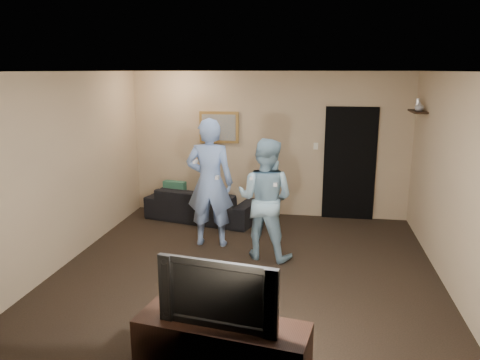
% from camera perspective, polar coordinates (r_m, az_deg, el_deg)
% --- Properties ---
extents(ground, '(5.00, 5.00, 0.00)m').
position_cam_1_polar(ground, '(6.45, 0.92, -10.66)').
color(ground, black).
rests_on(ground, ground).
extents(ceiling, '(5.00, 5.00, 0.04)m').
position_cam_1_polar(ceiling, '(5.90, 1.02, 13.11)').
color(ceiling, silver).
rests_on(ceiling, wall_back).
extents(wall_back, '(5.00, 0.04, 2.60)m').
position_cam_1_polar(wall_back, '(8.48, 3.46, 4.32)').
color(wall_back, tan).
rests_on(wall_back, ground).
extents(wall_front, '(5.00, 0.04, 2.60)m').
position_cam_1_polar(wall_front, '(3.69, -4.82, -7.72)').
color(wall_front, tan).
rests_on(wall_front, ground).
extents(wall_left, '(0.04, 5.00, 2.60)m').
position_cam_1_polar(wall_left, '(6.86, -20.17, 1.39)').
color(wall_left, tan).
rests_on(wall_left, ground).
extents(wall_right, '(0.04, 5.00, 2.60)m').
position_cam_1_polar(wall_right, '(6.20, 24.47, -0.20)').
color(wall_right, tan).
rests_on(wall_right, ground).
extents(sofa, '(2.07, 1.18, 0.57)m').
position_cam_1_polar(sofa, '(8.37, -4.67, -2.94)').
color(sofa, black).
rests_on(sofa, ground).
extents(throw_pillow, '(0.43, 0.20, 0.41)m').
position_cam_1_polar(throw_pillow, '(8.45, -7.94, -1.50)').
color(throw_pillow, '#194C3A').
rests_on(throw_pillow, sofa).
extents(painting_frame, '(0.72, 0.05, 0.57)m').
position_cam_1_polar(painting_frame, '(8.55, -2.57, 6.44)').
color(painting_frame, olive).
rests_on(painting_frame, wall_back).
extents(painting_canvas, '(0.62, 0.01, 0.47)m').
position_cam_1_polar(painting_canvas, '(8.53, -2.61, 6.42)').
color(painting_canvas, slate).
rests_on(painting_canvas, painting_frame).
extents(doorway, '(0.90, 0.06, 2.00)m').
position_cam_1_polar(doorway, '(8.48, 13.21, 1.93)').
color(doorway, black).
rests_on(doorway, ground).
extents(light_switch, '(0.08, 0.02, 0.12)m').
position_cam_1_polar(light_switch, '(8.41, 9.22, 4.10)').
color(light_switch, silver).
rests_on(light_switch, wall_back).
extents(wall_shelf, '(0.20, 0.60, 0.03)m').
position_cam_1_polar(wall_shelf, '(7.81, 20.85, 7.82)').
color(wall_shelf, black).
rests_on(wall_shelf, wall_right).
extents(shelf_vase, '(0.17, 0.17, 0.14)m').
position_cam_1_polar(shelf_vase, '(7.72, 21.03, 8.39)').
color(shelf_vase, '#A0A0A5').
rests_on(shelf_vase, wall_shelf).
extents(shelf_figurine, '(0.06, 0.06, 0.18)m').
position_cam_1_polar(shelf_figurine, '(7.86, 20.84, 8.62)').
color(shelf_figurine, '#B3B3B8').
rests_on(shelf_figurine, wall_shelf).
extents(tv_console, '(1.56, 0.71, 0.54)m').
position_cam_1_polar(tv_console, '(4.32, -2.22, -19.99)').
color(tv_console, black).
rests_on(tv_console, ground).
extents(television, '(1.05, 0.30, 0.60)m').
position_cam_1_polar(television, '(4.03, -2.30, -13.23)').
color(television, black).
rests_on(television, tv_console).
extents(wii_player_left, '(0.73, 0.54, 1.94)m').
position_cam_1_polar(wii_player_left, '(7.01, -3.70, -0.34)').
color(wii_player_left, '#7E9EDB').
rests_on(wii_player_left, ground).
extents(wii_player_right, '(0.97, 0.83, 1.71)m').
position_cam_1_polar(wii_player_right, '(6.55, 3.09, -2.33)').
color(wii_player_right, '#89B1C7').
rests_on(wii_player_right, ground).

